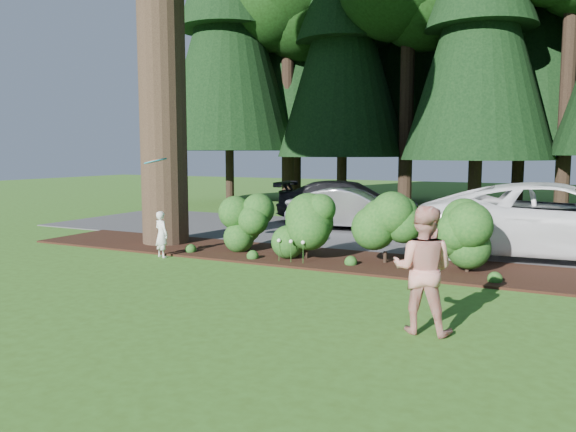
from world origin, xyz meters
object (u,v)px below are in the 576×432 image
Objects in this scene: car_silver_wagon at (351,209)px; adult at (423,269)px; car_white_suv at (559,221)px; child at (161,234)px; frisbee at (155,161)px; car_dark_suv at (349,202)px.

car_silver_wagon is 2.26× the size of adult.
car_white_suv reaches higher than child.
frisbee is (-0.29, 0.20, 1.74)m from child.
car_silver_wagon is at bearing 63.12° from car_white_suv.
frisbee reaches higher than car_dark_suv.
car_white_suv is 7.83m from car_dark_suv.
car_white_suv is at bearing -120.45° from car_silver_wagon.
car_dark_suv is at bearing 75.22° from frisbee.
car_white_suv is 11.45× the size of frisbee.
car_white_suv is at bearing 23.25° from frisbee.
car_dark_suv is 8.21m from frisbee.
car_dark_suv is 9.14× the size of frisbee.
child is 1.77m from frisbee.
frisbee is (-8.77, -3.77, 1.38)m from car_white_suv.
child is at bearing 110.07° from car_white_suv.
car_dark_suv reaches higher than child.
frisbee reaches higher than adult.
adult is 7.91m from frisbee.
adult is at bearing 161.74° from car_white_suv.
car_dark_suv is 8.20m from child.
frisbee reaches higher than car_silver_wagon.
adult is (-1.61, -6.82, -0.02)m from car_white_suv.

